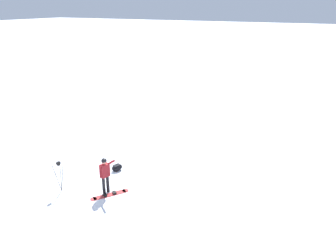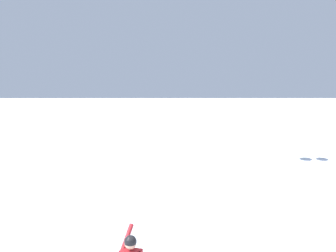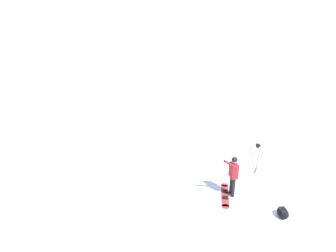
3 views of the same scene
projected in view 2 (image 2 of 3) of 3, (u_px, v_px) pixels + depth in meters
The scene contains 0 objects.
Camera 2 is at (-5.47, -1.03, 4.46)m, focal length 35.63 mm.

